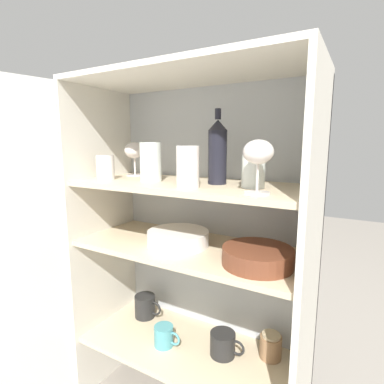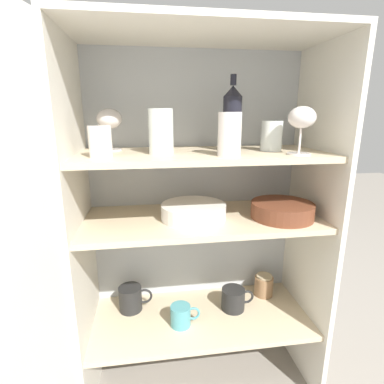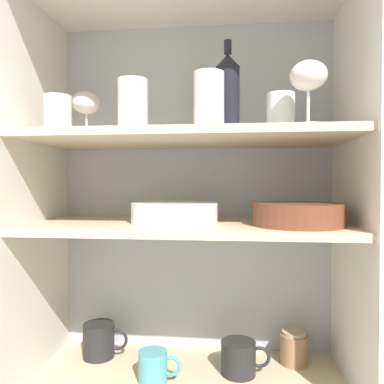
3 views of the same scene
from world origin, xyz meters
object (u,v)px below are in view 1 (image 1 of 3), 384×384
(plate_stack_white, at_px, (178,238))
(coffee_mug_primary, at_px, (164,336))
(wine_bottle, at_px, (217,152))
(storage_jar, at_px, (271,346))
(mixing_bowl_large, at_px, (258,256))

(plate_stack_white, relative_size, coffee_mug_primary, 2.02)
(wine_bottle, height_order, coffee_mug_primary, wine_bottle)
(plate_stack_white, relative_size, storage_jar, 2.43)
(plate_stack_white, distance_m, storage_jar, 0.53)
(wine_bottle, bearing_deg, storage_jar, 22.68)
(plate_stack_white, bearing_deg, coffee_mug_primary, -151.90)
(coffee_mug_primary, bearing_deg, wine_bottle, 18.30)
(plate_stack_white, height_order, coffee_mug_primary, plate_stack_white)
(wine_bottle, distance_m, coffee_mug_primary, 0.75)
(coffee_mug_primary, bearing_deg, mixing_bowl_large, -1.33)
(coffee_mug_primary, bearing_deg, plate_stack_white, 28.10)
(wine_bottle, distance_m, plate_stack_white, 0.35)
(storage_jar, bearing_deg, mixing_bowl_large, -96.14)
(wine_bottle, height_order, storage_jar, wine_bottle)
(mixing_bowl_large, distance_m, coffee_mug_primary, 0.55)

